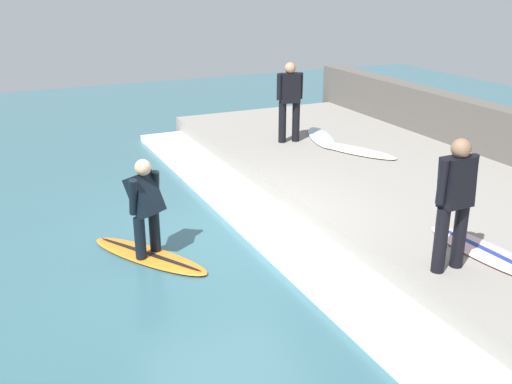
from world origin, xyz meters
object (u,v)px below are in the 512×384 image
Objects in this scene: surfboard_riding at (149,256)px; surfer_riding at (145,203)px; surfer_waiting_far at (290,98)px; surfboard_waiting_far at (321,137)px; surfer_waiting_near at (455,198)px; surfboard_spare at (355,150)px; surfboard_waiting_near at (488,253)px.

surfboard_riding is 0.80m from surfer_riding.
surfer_waiting_far is at bearing 39.96° from surfboard_riding.
surfboard_riding is 5.73m from surfboard_waiting_far.
surfboard_riding is 1.21× the size of surfer_waiting_far.
surfer_waiting_near reaches higher than surfboard_spare.
surfboard_riding is 1.10× the size of surfboard_waiting_far.
surfboard_waiting_near is at bearing -34.27° from surfer_riding.
surfboard_riding is at bearing 145.73° from surfboard_waiting_near.
surfboard_waiting_near is 4.76m from surfboard_spare.
surfer_waiting_near is 1.15m from surfboard_waiting_near.
surfboard_spare is at bearing 23.54° from surfer_riding.
surfer_riding reaches higher than surfboard_spare.
surfer_riding is 4.53m from surfboard_waiting_near.
surfboard_riding is at bearing -145.44° from surfboard_waiting_far.
surfboard_waiting_far is (4.71, 3.24, 0.41)m from surfboard_riding.
surfer_waiting_far is at bearing 87.75° from surfboard_waiting_near.
surfboard_waiting_near reaches higher than surfboard_waiting_far.
surfboard_waiting_near is 1.02× the size of surfboard_spare.
surfer_riding is 4.01m from surfer_waiting_near.
surfboard_riding is 1.24× the size of surfer_waiting_near.
surfer_waiting_far is (0.96, 5.93, 0.02)m from surfer_waiting_near.
surfboard_waiting_near is (0.73, 0.07, -0.88)m from surfer_waiting_near.
surfboard_spare is (1.81, 4.70, -0.88)m from surfer_waiting_near.
surfer_waiting_near is 0.89× the size of surfboard_waiting_far.
surfer_waiting_far reaches higher than surfboard_waiting_far.
surfer_waiting_far is at bearing 80.77° from surfer_waiting_near.
surfer_waiting_far is (0.23, 5.86, 0.90)m from surfboard_waiting_near.
surfboard_spare is (1.08, 4.64, -0.00)m from surfboard_waiting_near.
surfboard_waiting_far and surfboard_spare have the same top height.
surfer_waiting_near is (3.00, -2.61, 1.29)m from surfboard_riding.
surfboard_spare is at bearing -85.15° from surfboard_waiting_far.
surfboard_spare is at bearing -55.39° from surfer_waiting_far.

